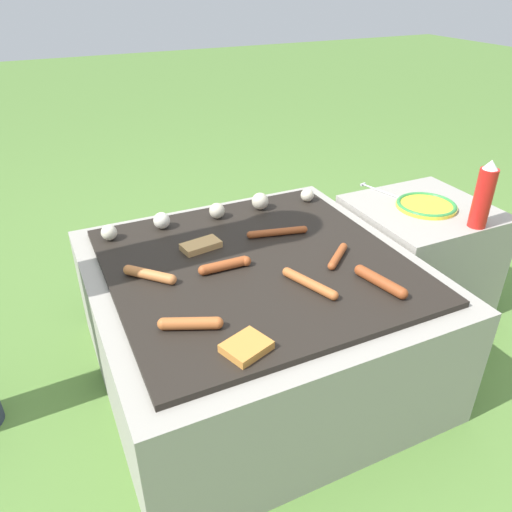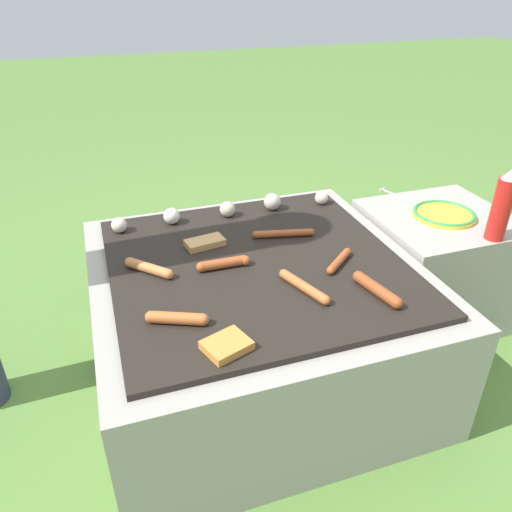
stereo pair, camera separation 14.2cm
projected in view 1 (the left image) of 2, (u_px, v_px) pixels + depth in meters
ground_plane at (256, 368)px, 1.64m from camera, size 14.00×14.00×0.00m
grill at (256, 319)px, 1.54m from camera, size 0.93×0.93×0.41m
side_ledge at (416, 256)px, 1.86m from camera, size 0.46×0.44×0.41m
sausage_mid_right at (309, 283)px, 1.32m from camera, size 0.08×0.18×0.03m
sausage_front_center at (277, 232)px, 1.57m from camera, size 0.19×0.06×0.02m
sausage_front_left at (225, 266)px, 1.39m from camera, size 0.16×0.03×0.03m
sausage_back_center at (150, 275)px, 1.35m from camera, size 0.12×0.13×0.03m
sausage_back_right at (190, 323)px, 1.16m from camera, size 0.14×0.08×0.03m
sausage_back_left at (338, 256)px, 1.44m from camera, size 0.12×0.10×0.02m
sausage_mid_left at (380, 281)px, 1.32m from camera, size 0.06×0.17×0.03m
bread_slice_left at (201, 246)px, 1.50m from camera, size 0.12×0.08×0.02m
bread_slice_right at (246, 347)px, 1.10m from camera, size 0.12×0.11×0.02m
mushroom_row at (216, 211)px, 1.67m from camera, size 0.75×0.06×0.06m
plate_colorful at (426, 205)px, 1.75m from camera, size 0.21×0.21×0.02m
condiment_bottle at (483, 196)px, 1.58m from camera, size 0.06×0.06×0.23m
fork_utensil at (383, 192)px, 1.87m from camera, size 0.07×0.22×0.01m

